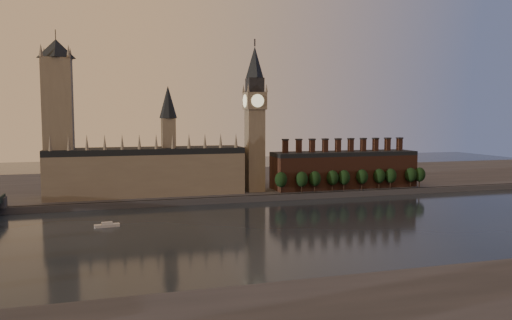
% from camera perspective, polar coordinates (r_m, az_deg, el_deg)
% --- Properties ---
extents(ground, '(900.00, 900.00, 0.00)m').
position_cam_1_polar(ground, '(252.02, 4.75, -8.14)').
color(ground, black).
rests_on(ground, ground).
extents(north_bank, '(900.00, 182.00, 4.00)m').
position_cam_1_polar(north_bank, '(420.03, -4.06, -2.56)').
color(north_bank, '#47464B').
rests_on(north_bank, ground).
extents(palace_of_westminster, '(130.00, 30.30, 74.00)m').
position_cam_1_polar(palace_of_westminster, '(346.34, -12.28, -1.01)').
color(palace_of_westminster, '#796C56').
rests_on(palace_of_westminster, north_bank).
extents(victoria_tower, '(24.00, 24.00, 108.00)m').
position_cam_1_polar(victoria_tower, '(345.10, -21.67, 4.96)').
color(victoria_tower, '#796C56').
rests_on(victoria_tower, north_bank).
extents(big_ben, '(15.00, 15.00, 107.00)m').
position_cam_1_polar(big_ben, '(352.88, -0.14, 4.95)').
color(big_ben, '#796C56').
rests_on(big_ben, north_bank).
extents(chimney_block, '(110.00, 25.00, 37.00)m').
position_cam_1_polar(chimney_block, '(380.59, 10.03, -1.01)').
color(chimney_block, '#502B1E').
rests_on(chimney_block, north_bank).
extents(embankment_tree_0, '(8.60, 8.60, 14.88)m').
position_cam_1_polar(embankment_tree_0, '(346.14, 2.87, -2.26)').
color(embankment_tree_0, black).
rests_on(embankment_tree_0, north_bank).
extents(embankment_tree_1, '(8.60, 8.60, 14.88)m').
position_cam_1_polar(embankment_tree_1, '(349.87, 5.26, -2.20)').
color(embankment_tree_1, black).
rests_on(embankment_tree_1, north_bank).
extents(embankment_tree_2, '(8.60, 8.60, 14.88)m').
position_cam_1_polar(embankment_tree_2, '(353.78, 6.74, -2.13)').
color(embankment_tree_2, black).
rests_on(embankment_tree_2, north_bank).
extents(embankment_tree_3, '(8.60, 8.60, 14.88)m').
position_cam_1_polar(embankment_tree_3, '(360.50, 8.75, -2.02)').
color(embankment_tree_3, black).
rests_on(embankment_tree_3, north_bank).
extents(embankment_tree_4, '(8.60, 8.60, 14.88)m').
position_cam_1_polar(embankment_tree_4, '(363.80, 10.03, -1.98)').
color(embankment_tree_4, black).
rests_on(embankment_tree_4, north_bank).
extents(embankment_tree_5, '(8.60, 8.60, 14.88)m').
position_cam_1_polar(embankment_tree_5, '(371.15, 12.03, -1.87)').
color(embankment_tree_5, black).
rests_on(embankment_tree_5, north_bank).
extents(embankment_tree_6, '(8.60, 8.60, 14.88)m').
position_cam_1_polar(embankment_tree_6, '(378.50, 13.91, -1.78)').
color(embankment_tree_6, black).
rests_on(embankment_tree_6, north_bank).
extents(embankment_tree_7, '(8.60, 8.60, 14.88)m').
position_cam_1_polar(embankment_tree_7, '(381.97, 15.14, -1.74)').
color(embankment_tree_7, black).
rests_on(embankment_tree_7, north_bank).
extents(embankment_tree_8, '(8.60, 8.60, 14.88)m').
position_cam_1_polar(embankment_tree_8, '(391.65, 17.27, -1.63)').
color(embankment_tree_8, black).
rests_on(embankment_tree_8, north_bank).
extents(embankment_tree_9, '(8.60, 8.60, 14.88)m').
position_cam_1_polar(embankment_tree_9, '(395.42, 18.18, -1.59)').
color(embankment_tree_9, black).
rests_on(embankment_tree_9, north_bank).
extents(river_boat, '(13.02, 5.08, 2.54)m').
position_cam_1_polar(river_boat, '(272.28, -16.67, -7.13)').
color(river_boat, silver).
rests_on(river_boat, ground).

